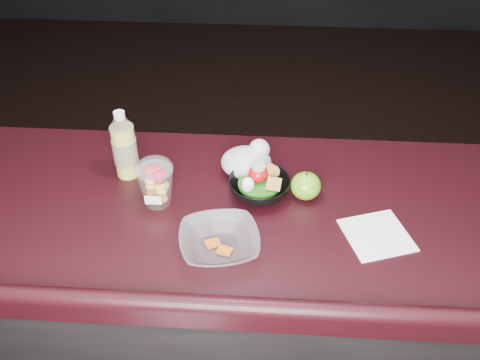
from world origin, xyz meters
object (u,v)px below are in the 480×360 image
object	(u,v)px
fruit_cup	(156,181)
green_apple	(306,186)
lemonade_bottle	(125,149)
snack_bowl	(259,186)
takeout_bowl	(219,242)

from	to	relation	value
fruit_cup	green_apple	world-z (taller)	fruit_cup
lemonade_bottle	snack_bowl	world-z (taller)	lemonade_bottle
lemonade_bottle	green_apple	world-z (taller)	lemonade_bottle
lemonade_bottle	snack_bowl	xyz separation A→B (m)	(0.39, -0.07, -0.06)
fruit_cup	takeout_bowl	size ratio (longest dim) A/B	0.61
lemonade_bottle	snack_bowl	distance (m)	0.40
fruit_cup	snack_bowl	xyz separation A→B (m)	(0.28, 0.05, -0.04)
lemonade_bottle	takeout_bowl	world-z (taller)	lemonade_bottle
lemonade_bottle	takeout_bowl	xyz separation A→B (m)	(0.30, -0.29, -0.07)
lemonade_bottle	green_apple	distance (m)	0.53
green_apple	snack_bowl	size ratio (longest dim) A/B	0.48
green_apple	takeout_bowl	xyz separation A→B (m)	(-0.22, -0.22, -0.01)
lemonade_bottle	fruit_cup	distance (m)	0.17
fruit_cup	snack_bowl	world-z (taller)	fruit_cup
green_apple	takeout_bowl	distance (m)	0.31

